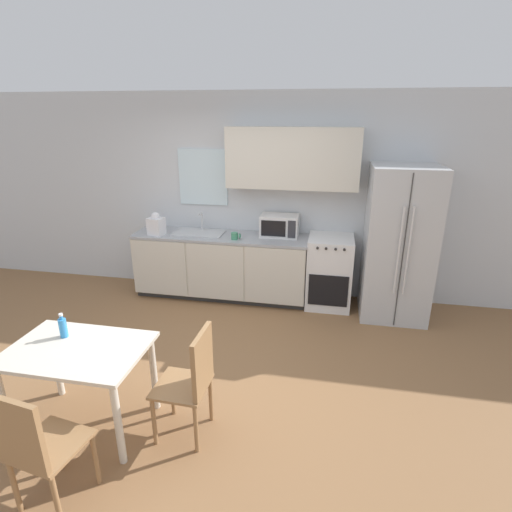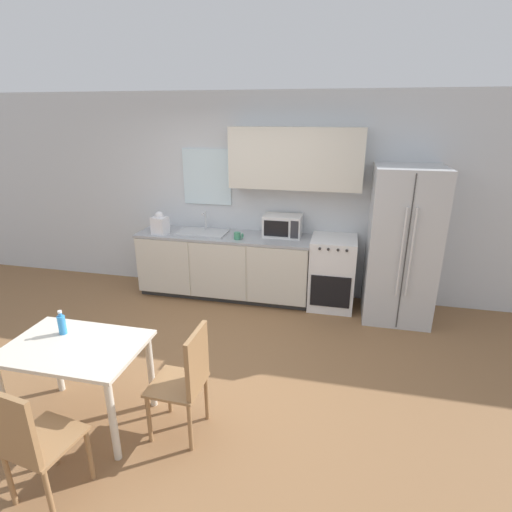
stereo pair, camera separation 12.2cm
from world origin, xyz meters
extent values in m
plane|color=olive|center=(0.00, 0.00, 0.00)|extent=(12.00, 12.00, 0.00)
cube|color=silver|center=(0.00, 1.99, 1.35)|extent=(12.00, 0.06, 2.70)
cube|color=silver|center=(-0.60, 1.95, 1.60)|extent=(0.67, 0.04, 0.74)
cube|color=beige|center=(0.63, 1.80, 1.90)|extent=(1.65, 0.32, 0.75)
cube|color=#333333|center=(-0.29, 1.69, 0.04)|extent=(2.33, 0.54, 0.08)
cube|color=beige|center=(-0.29, 1.66, 0.47)|extent=(2.33, 0.60, 0.78)
cube|color=beige|center=(-1.07, 1.35, 0.47)|extent=(0.76, 0.01, 0.76)
cube|color=beige|center=(-0.29, 1.35, 0.47)|extent=(0.76, 0.01, 0.76)
cube|color=beige|center=(0.49, 1.35, 0.47)|extent=(0.76, 0.01, 0.76)
cube|color=#9EA0A5|center=(-0.29, 1.66, 0.87)|extent=(2.35, 0.63, 0.03)
cube|color=white|center=(1.17, 1.67, 0.47)|extent=(0.57, 0.59, 0.93)
cube|color=black|center=(1.17, 1.37, 0.33)|extent=(0.49, 0.01, 0.41)
cylinder|color=#262626|center=(1.01, 1.36, 0.88)|extent=(0.03, 0.02, 0.03)
cylinder|color=#262626|center=(1.11, 1.36, 0.88)|extent=(0.03, 0.02, 0.03)
cylinder|color=#262626|center=(1.23, 1.36, 0.88)|extent=(0.03, 0.02, 0.03)
cylinder|color=#262626|center=(1.33, 1.36, 0.88)|extent=(0.03, 0.02, 0.03)
cube|color=silver|center=(1.97, 1.58, 0.93)|extent=(0.79, 0.77, 1.87)
cube|color=#3F3F3F|center=(1.97, 1.19, 0.93)|extent=(0.01, 0.01, 1.81)
cylinder|color=silver|center=(1.92, 1.16, 0.97)|extent=(0.02, 0.02, 1.03)
cylinder|color=silver|center=(2.02, 1.16, 0.97)|extent=(0.02, 0.02, 1.03)
cube|color=#B7BABC|center=(-0.60, 1.66, 0.90)|extent=(0.66, 0.39, 0.02)
cylinder|color=silver|center=(-0.60, 1.82, 1.03)|extent=(0.02, 0.02, 0.24)
cylinder|color=silver|center=(-0.60, 1.75, 1.14)|extent=(0.02, 0.14, 0.02)
cube|color=silver|center=(0.49, 1.77, 1.03)|extent=(0.49, 0.32, 0.28)
cube|color=black|center=(0.43, 1.61, 1.03)|extent=(0.32, 0.01, 0.20)
cube|color=#2D2D33|center=(0.67, 1.61, 1.03)|extent=(0.10, 0.01, 0.23)
cylinder|color=#3F8C66|center=(-0.06, 1.50, 0.93)|extent=(0.09, 0.09, 0.09)
torus|color=#3F8C66|center=(0.01, 1.50, 0.94)|extent=(0.02, 0.07, 0.07)
cube|color=white|center=(-1.13, 1.51, 1.00)|extent=(0.23, 0.21, 0.23)
sphere|color=white|center=(-1.13, 1.51, 1.14)|extent=(0.13, 0.13, 0.11)
cube|color=beige|center=(-0.71, -0.94, 0.71)|extent=(1.05, 0.71, 0.03)
cylinder|color=beige|center=(-1.18, -1.24, 0.35)|extent=(0.06, 0.06, 0.70)
cylinder|color=beige|center=(-0.24, -1.24, 0.35)|extent=(0.06, 0.06, 0.70)
cylinder|color=beige|center=(-1.18, -0.65, 0.35)|extent=(0.06, 0.06, 0.70)
cylinder|color=beige|center=(-0.24, -0.65, 0.35)|extent=(0.06, 0.06, 0.70)
cube|color=#997047|center=(-0.51, -1.58, 0.44)|extent=(0.45, 0.45, 0.02)
cube|color=#997047|center=(-0.54, -1.76, 0.69)|extent=(0.37, 0.09, 0.48)
cylinder|color=#997047|center=(-0.66, -1.39, 0.21)|extent=(0.03, 0.03, 0.43)
cylinder|color=#997047|center=(-0.32, -1.44, 0.21)|extent=(0.03, 0.03, 0.43)
cylinder|color=#997047|center=(-0.71, -1.72, 0.21)|extent=(0.03, 0.03, 0.43)
cylinder|color=#997047|center=(-0.37, -1.77, 0.21)|extent=(0.03, 0.03, 0.43)
cube|color=#997047|center=(0.10, -0.87, 0.44)|extent=(0.41, 0.41, 0.02)
cube|color=#997047|center=(0.28, -0.87, 0.69)|extent=(0.05, 0.37, 0.48)
cylinder|color=#997047|center=(-0.08, -1.03, 0.21)|extent=(0.03, 0.03, 0.43)
cylinder|color=#997047|center=(-0.07, -0.69, 0.21)|extent=(0.03, 0.03, 0.43)
cylinder|color=#997047|center=(0.26, -1.04, 0.21)|extent=(0.03, 0.03, 0.43)
cylinder|color=#997047|center=(0.27, -0.70, 0.21)|extent=(0.03, 0.03, 0.43)
cylinder|color=#338CD8|center=(-0.91, -0.81, 0.80)|extent=(0.06, 0.06, 0.16)
cylinder|color=#338CD8|center=(-0.91, -0.81, 0.90)|extent=(0.03, 0.03, 0.03)
cylinder|color=white|center=(-0.91, -0.81, 0.92)|extent=(0.03, 0.03, 0.02)
camera|label=1|loc=(1.15, -3.27, 2.43)|focal=28.00mm
camera|label=2|loc=(1.27, -3.25, 2.43)|focal=28.00mm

